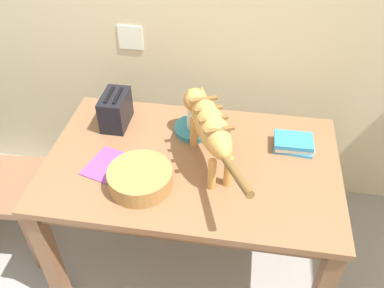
{
  "coord_description": "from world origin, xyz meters",
  "views": [
    {
      "loc": [
        0.32,
        -0.3,
        2.02
      ],
      "look_at": [
        0.11,
        1.06,
        0.83
      ],
      "focal_mm": 38.25,
      "sensor_mm": 36.0,
      "label": 1
    }
  ],
  "objects_px": {
    "saucer_bowl": "(195,128)",
    "magazine": "(119,169)",
    "dining_table": "(192,174)",
    "cat": "(209,124)",
    "book_stack": "(294,143)",
    "wicker_basket": "(140,178)",
    "coffee_mug": "(196,120)",
    "toaster": "(116,110)"
  },
  "relations": [
    {
      "from": "dining_table",
      "to": "saucer_bowl",
      "type": "bearing_deg",
      "value": 94.82
    },
    {
      "from": "dining_table",
      "to": "book_stack",
      "type": "height_order",
      "value": "book_stack"
    },
    {
      "from": "cat",
      "to": "toaster",
      "type": "bearing_deg",
      "value": 134.37
    },
    {
      "from": "book_stack",
      "to": "toaster",
      "type": "relative_size",
      "value": 0.95
    },
    {
      "from": "dining_table",
      "to": "book_stack",
      "type": "bearing_deg",
      "value": 19.38
    },
    {
      "from": "cat",
      "to": "magazine",
      "type": "height_order",
      "value": "cat"
    },
    {
      "from": "toaster",
      "to": "coffee_mug",
      "type": "bearing_deg",
      "value": 0.62
    },
    {
      "from": "saucer_bowl",
      "to": "magazine",
      "type": "relative_size",
      "value": 0.73
    },
    {
      "from": "wicker_basket",
      "to": "cat",
      "type": "bearing_deg",
      "value": 38.44
    },
    {
      "from": "dining_table",
      "to": "toaster",
      "type": "distance_m",
      "value": 0.51
    },
    {
      "from": "dining_table",
      "to": "magazine",
      "type": "relative_size",
      "value": 4.7
    },
    {
      "from": "coffee_mug",
      "to": "book_stack",
      "type": "xyz_separation_m",
      "value": [
        0.48,
        -0.06,
        -0.04
      ]
    },
    {
      "from": "magazine",
      "to": "wicker_basket",
      "type": "bearing_deg",
      "value": -16.56
    },
    {
      "from": "dining_table",
      "to": "toaster",
      "type": "bearing_deg",
      "value": 152.7
    },
    {
      "from": "coffee_mug",
      "to": "magazine",
      "type": "bearing_deg",
      "value": -132.34
    },
    {
      "from": "toaster",
      "to": "wicker_basket",
      "type": "bearing_deg",
      "value": -60.75
    },
    {
      "from": "cat",
      "to": "book_stack",
      "type": "height_order",
      "value": "cat"
    },
    {
      "from": "magazine",
      "to": "book_stack",
      "type": "bearing_deg",
      "value": 35.25
    },
    {
      "from": "magazine",
      "to": "coffee_mug",
      "type": "bearing_deg",
      "value": 63.65
    },
    {
      "from": "cat",
      "to": "saucer_bowl",
      "type": "bearing_deg",
      "value": 90.0
    },
    {
      "from": "book_stack",
      "to": "cat",
      "type": "bearing_deg",
      "value": -160.18
    },
    {
      "from": "magazine",
      "to": "toaster",
      "type": "distance_m",
      "value": 0.35
    },
    {
      "from": "saucer_bowl",
      "to": "wicker_basket",
      "type": "xyz_separation_m",
      "value": [
        -0.18,
        -0.41,
        0.03
      ]
    },
    {
      "from": "saucer_bowl",
      "to": "coffee_mug",
      "type": "xyz_separation_m",
      "value": [
        0.0,
        0.0,
        0.05
      ]
    },
    {
      "from": "cat",
      "to": "toaster",
      "type": "distance_m",
      "value": 0.54
    },
    {
      "from": "coffee_mug",
      "to": "wicker_basket",
      "type": "bearing_deg",
      "value": -113.56
    },
    {
      "from": "dining_table",
      "to": "magazine",
      "type": "height_order",
      "value": "magazine"
    },
    {
      "from": "saucer_bowl",
      "to": "coffee_mug",
      "type": "relative_size",
      "value": 1.71
    },
    {
      "from": "dining_table",
      "to": "cat",
      "type": "bearing_deg",
      "value": 16.89
    },
    {
      "from": "wicker_basket",
      "to": "toaster",
      "type": "height_order",
      "value": "toaster"
    },
    {
      "from": "saucer_bowl",
      "to": "toaster",
      "type": "relative_size",
      "value": 1.05
    },
    {
      "from": "book_stack",
      "to": "toaster",
      "type": "xyz_separation_m",
      "value": [
        -0.89,
        0.05,
        0.06
      ]
    },
    {
      "from": "cat",
      "to": "book_stack",
      "type": "relative_size",
      "value": 3.72
    },
    {
      "from": "coffee_mug",
      "to": "toaster",
      "type": "xyz_separation_m",
      "value": [
        -0.41,
        -0.0,
        0.02
      ]
    },
    {
      "from": "coffee_mug",
      "to": "wicker_basket",
      "type": "xyz_separation_m",
      "value": [
        -0.18,
        -0.41,
        -0.02
      ]
    },
    {
      "from": "magazine",
      "to": "cat",
      "type": "bearing_deg",
      "value": 34.67
    },
    {
      "from": "saucer_bowl",
      "to": "toaster",
      "type": "height_order",
      "value": "toaster"
    },
    {
      "from": "dining_table",
      "to": "coffee_mug",
      "type": "height_order",
      "value": "coffee_mug"
    },
    {
      "from": "dining_table",
      "to": "coffee_mug",
      "type": "xyz_separation_m",
      "value": [
        -0.02,
        0.22,
        0.15
      ]
    },
    {
      "from": "saucer_bowl",
      "to": "wicker_basket",
      "type": "bearing_deg",
      "value": -113.14
    },
    {
      "from": "cat",
      "to": "toaster",
      "type": "height_order",
      "value": "cat"
    },
    {
      "from": "wicker_basket",
      "to": "toaster",
      "type": "bearing_deg",
      "value": 119.25
    }
  ]
}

